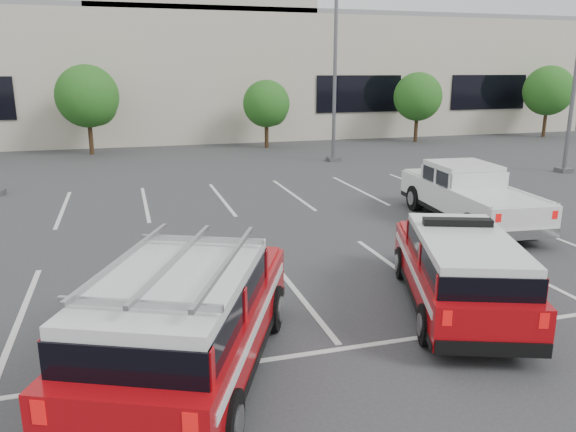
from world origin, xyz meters
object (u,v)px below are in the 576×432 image
object	(u,v)px
tree_mid_left	(89,98)
tree_far_right	(549,92)
tree_mid_right	(268,105)
fire_chief_suv	(459,275)
white_pickup	(468,200)
ladder_suv	(188,329)
convention_building	(168,67)
light_pole_mid	(335,56)
tree_right	(419,98)

from	to	relation	value
tree_mid_left	tree_far_right	size ratio (longest dim) A/B	1.00
tree_mid_left	tree_mid_right	xyz separation A→B (m)	(10.00, -0.00, -0.54)
tree_mid_left	fire_chief_suv	world-z (taller)	tree_mid_left
tree_mid_left	tree_far_right	world-z (taller)	same
tree_mid_left	white_pickup	bearing A→B (deg)	-57.91
tree_mid_left	tree_mid_right	distance (m)	10.01
tree_mid_right	ladder_suv	bearing A→B (deg)	-106.94
convention_building	ladder_suv	bearing A→B (deg)	-94.48
light_pole_mid	ladder_suv	distance (m)	21.78
tree_mid_right	light_pole_mid	world-z (taller)	light_pole_mid
fire_chief_suv	ladder_suv	size ratio (longest dim) A/B	0.92
tree_mid_left	tree_mid_right	world-z (taller)	tree_mid_left
tree_mid_left	light_pole_mid	xyz separation A→B (m)	(11.91, -6.05, 2.14)
tree_right	tree_mid_left	bearing A→B (deg)	180.00
convention_building	tree_right	bearing A→B (deg)	-33.37
tree_mid_left	tree_far_right	distance (m)	30.00
convention_building	tree_mid_left	xyz separation A→B (m)	(-5.09, -9.82, -1.68)
tree_mid_left	light_pole_mid	world-z (taller)	light_pole_mid
tree_mid_right	light_pole_mid	distance (m)	6.88
tree_far_right	light_pole_mid	xyz separation A→B (m)	(-18.09, -6.05, 2.14)
tree_far_right	fire_chief_suv	size ratio (longest dim) A/B	0.92
convention_building	tree_mid_right	world-z (taller)	convention_building
white_pickup	tree_mid_left	bearing A→B (deg)	127.17
fire_chief_suv	white_pickup	bearing A→B (deg)	75.01
light_pole_mid	fire_chief_suv	bearing A→B (deg)	-103.34
tree_mid_left	light_pole_mid	size ratio (longest dim) A/B	0.47
light_pole_mid	tree_mid_right	bearing A→B (deg)	107.52
convention_building	tree_mid_right	distance (m)	11.20
convention_building	fire_chief_suv	xyz separation A→B (m)	(2.56, -33.84, -4.01)
tree_mid_left	tree_right	size ratio (longest dim) A/B	1.10
tree_mid_right	tree_right	xyz separation A→B (m)	(10.00, 0.00, 0.27)
white_pickup	light_pole_mid	bearing A→B (deg)	93.49
light_pole_mid	fire_chief_suv	world-z (taller)	light_pole_mid
convention_building	light_pole_mid	bearing A→B (deg)	-66.74
tree_mid_right	white_pickup	world-z (taller)	tree_mid_right
tree_right	tree_far_right	distance (m)	10.00
convention_building	ladder_suv	size ratio (longest dim) A/B	10.55
fire_chief_suv	white_pickup	distance (m)	6.81
light_pole_mid	white_pickup	world-z (taller)	light_pole_mid
tree_mid_left	white_pickup	world-z (taller)	tree_mid_left
tree_far_right	white_pickup	xyz separation A→B (m)	(-18.44, -18.45, -2.33)
tree_mid_right	fire_chief_suv	xyz separation A→B (m)	(-2.35, -24.02, -1.79)
fire_chief_suv	white_pickup	world-z (taller)	white_pickup
light_pole_mid	white_pickup	size ratio (longest dim) A/B	1.73
tree_far_right	convention_building	bearing A→B (deg)	158.49
convention_building	fire_chief_suv	bearing A→B (deg)	-85.68
light_pole_mid	fire_chief_suv	distance (m)	19.01
tree_right	fire_chief_suv	distance (m)	27.09
tree_mid_left	ladder_suv	distance (m)	25.33
tree_right	fire_chief_suv	world-z (taller)	tree_right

